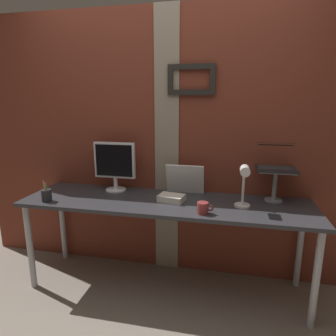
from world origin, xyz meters
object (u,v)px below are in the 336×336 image
at_px(desk_lamp, 244,182).
at_px(coffee_mug, 203,208).
at_px(pen_cup, 47,195).
at_px(laptop, 275,162).
at_px(whiteboard_panel, 185,179).
at_px(monitor, 115,163).

distance_m(desk_lamp, coffee_mug, 0.36).
bearing_deg(pen_cup, laptop, 14.28).
xyz_separation_m(laptop, pen_cup, (-1.78, -0.45, -0.26)).
bearing_deg(pen_cup, whiteboard_panel, 22.11).
distance_m(monitor, coffee_mug, 0.93).
relative_size(monitor, desk_lamp, 1.29).
distance_m(pen_cup, coffee_mug, 1.25).
bearing_deg(coffee_mug, whiteboard_panel, 114.87).
relative_size(pen_cup, coffee_mug, 1.48).
xyz_separation_m(laptop, coffee_mug, (-0.53, -0.45, -0.26)).
bearing_deg(desk_lamp, monitor, 167.78).
xyz_separation_m(monitor, laptop, (1.35, 0.06, 0.06)).
bearing_deg(laptop, desk_lamp, -129.71).
height_order(monitor, whiteboard_panel, monitor).
relative_size(whiteboard_panel, desk_lamp, 0.96).
bearing_deg(whiteboard_panel, laptop, 2.04).
height_order(whiteboard_panel, coffee_mug, whiteboard_panel).
height_order(desk_lamp, coffee_mug, desk_lamp).
relative_size(laptop, whiteboard_panel, 0.94).
distance_m(laptop, desk_lamp, 0.41).
bearing_deg(coffee_mug, monitor, 154.59).
bearing_deg(coffee_mug, pen_cup, -179.99).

